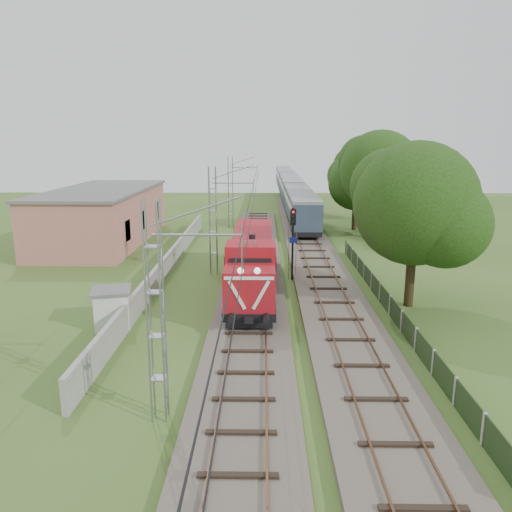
{
  "coord_description": "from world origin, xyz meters",
  "views": [
    {
      "loc": [
        0.72,
        -24.26,
        9.91
      ],
      "look_at": [
        0.23,
        8.52,
        2.2
      ],
      "focal_mm": 35.0,
      "sensor_mm": 36.0,
      "label": 1
    }
  ],
  "objects_px": {
    "relay_hut": "(112,308)",
    "coach_rake": "(290,187)",
    "signal_post": "(293,231)",
    "locomotive": "(252,260)"
  },
  "relations": [
    {
      "from": "locomotive",
      "to": "relay_hut",
      "type": "height_order",
      "value": "locomotive"
    },
    {
      "from": "signal_post",
      "to": "relay_hut",
      "type": "relative_size",
      "value": 2.12
    },
    {
      "from": "coach_rake",
      "to": "relay_hut",
      "type": "xyz_separation_m",
      "value": [
        -12.4,
        -55.0,
        -1.4
      ]
    },
    {
      "from": "coach_rake",
      "to": "signal_post",
      "type": "xyz_separation_m",
      "value": [
        -2.19,
        -45.64,
        1.12
      ]
    },
    {
      "from": "relay_hut",
      "to": "coach_rake",
      "type": "bearing_deg",
      "value": 77.29
    },
    {
      "from": "signal_post",
      "to": "relay_hut",
      "type": "xyz_separation_m",
      "value": [
        -10.21,
        -9.36,
        -2.52
      ]
    },
    {
      "from": "locomotive",
      "to": "coach_rake",
      "type": "relative_size",
      "value": 0.24
    },
    {
      "from": "coach_rake",
      "to": "relay_hut",
      "type": "bearing_deg",
      "value": -102.71
    },
    {
      "from": "locomotive",
      "to": "coach_rake",
      "type": "bearing_deg",
      "value": 84.11
    },
    {
      "from": "coach_rake",
      "to": "signal_post",
      "type": "distance_m",
      "value": 45.71
    }
  ]
}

